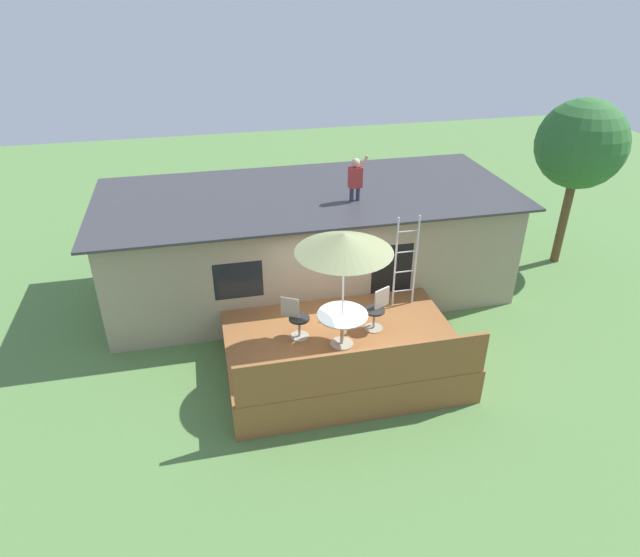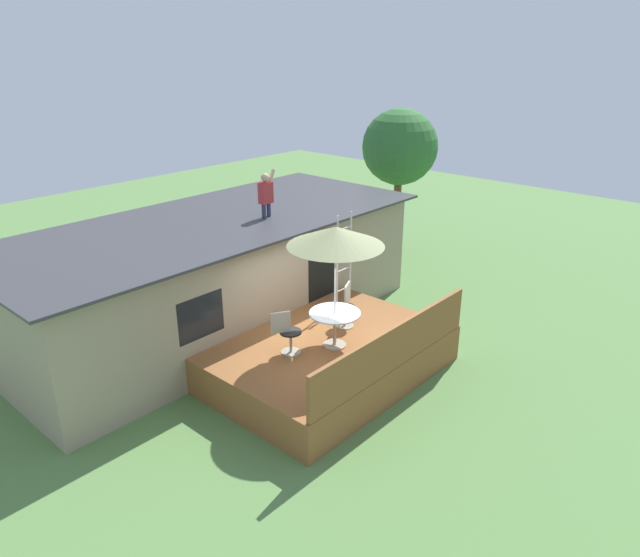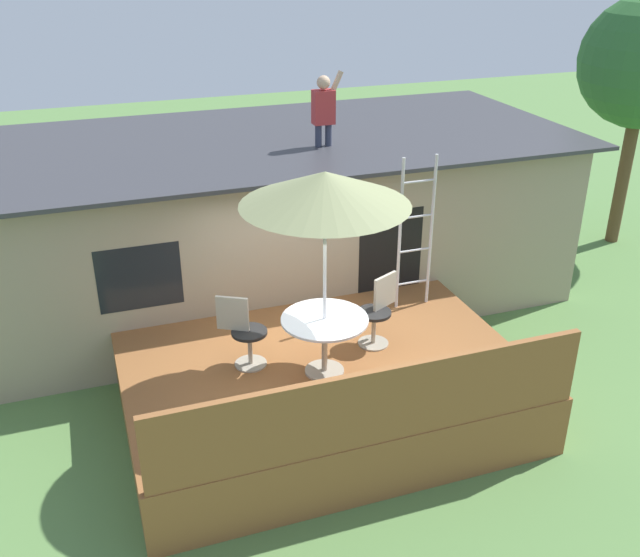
% 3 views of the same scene
% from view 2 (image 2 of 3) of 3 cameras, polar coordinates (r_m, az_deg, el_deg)
% --- Properties ---
extents(ground_plane, '(40.00, 40.00, 0.00)m').
position_cam_2_polar(ground_plane, '(12.73, 0.78, -9.24)').
color(ground_plane, '#567F42').
extents(house, '(10.50, 4.50, 2.72)m').
position_cam_2_polar(house, '(14.50, -9.96, 0.46)').
color(house, gray).
rests_on(house, ground).
extents(deck, '(4.91, 3.42, 0.80)m').
position_cam_2_polar(deck, '(12.52, 0.79, -7.68)').
color(deck, brown).
rests_on(deck, ground).
extents(deck_railing, '(4.81, 0.08, 0.90)m').
position_cam_2_polar(deck_railing, '(11.23, 7.26, -6.64)').
color(deck_railing, brown).
rests_on(deck_railing, deck).
extents(patio_table, '(1.04, 1.04, 0.74)m').
position_cam_2_polar(patio_table, '(11.89, 1.44, -4.01)').
color(patio_table, '#A59E8C').
rests_on(patio_table, deck).
extents(patio_umbrella, '(1.90, 1.90, 2.54)m').
position_cam_2_polar(patio_umbrella, '(11.24, 1.53, 4.09)').
color(patio_umbrella, silver).
rests_on(patio_umbrella, deck).
extents(step_ladder, '(0.52, 0.04, 2.20)m').
position_cam_2_polar(step_ladder, '(13.68, 2.33, 1.88)').
color(step_ladder, silver).
rests_on(step_ladder, deck).
extents(person_figure, '(0.47, 0.20, 1.11)m').
position_cam_2_polar(person_figure, '(14.00, -5.26, 8.36)').
color(person_figure, '#33384C').
rests_on(person_figure, house).
extents(patio_chair_left, '(0.58, 0.44, 0.92)m').
position_cam_2_polar(patio_chair_left, '(11.68, -3.21, -5.26)').
color(patio_chair_left, '#A59E8C').
rests_on(patio_chair_left, deck).
extents(patio_chair_right, '(0.59, 0.44, 0.92)m').
position_cam_2_polar(patio_chair_right, '(12.82, 2.51, -2.66)').
color(patio_chair_right, '#A59E8C').
rests_on(patio_chair_right, deck).
extents(backyard_tree, '(2.40, 2.40, 4.71)m').
position_cam_2_polar(backyard_tree, '(19.22, 7.74, 12.45)').
color(backyard_tree, brown).
rests_on(backyard_tree, ground).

